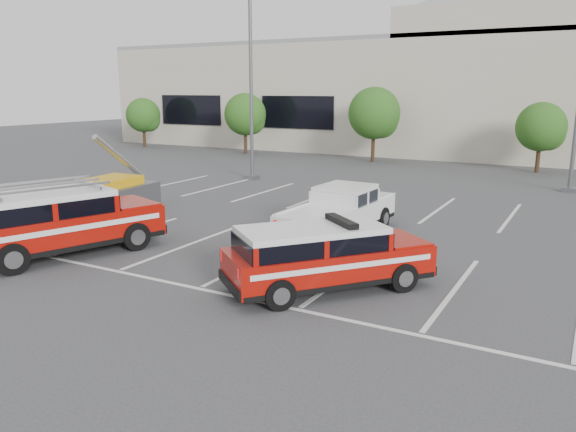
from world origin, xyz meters
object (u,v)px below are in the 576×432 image
tree_left (247,116)px  tree_mid_left (376,115)px  convention_building (487,89)px  tree_mid_right (543,129)px  fire_chief_suv (325,261)px  white_pickup (339,217)px  utility_rig (109,197)px  light_pole_left (251,79)px  ladder_suv (60,226)px  tree_far_left (144,116)px

tree_left → tree_mid_left: size_ratio=0.91×
convention_building → tree_mid_right: bearing=-63.4°
tree_mid_left → fire_chief_suv: (7.57, -23.43, -2.34)m
white_pickup → tree_mid_right: bearing=80.2°
tree_left → utility_rig: (6.51, -19.69, -2.16)m
convention_building → tree_left: bearing=-146.9°
tree_left → light_pole_left: light_pole_left is taller
light_pole_left → ladder_suv: 15.38m
tree_left → convention_building: bearing=33.1°
fire_chief_suv → utility_rig: bearing=-159.1°
light_pole_left → ladder_suv: bearing=-79.2°
white_pickup → utility_rig: bearing=-170.8°
convention_building → light_pole_left: (-8.18, -19.86, 0.47)m
ladder_suv → white_pickup: bearing=63.4°
convention_building → light_pole_left: 21.49m
tree_left → light_pole_left: 12.43m
convention_building → utility_rig: bearing=-106.2°
convention_building → tree_far_left: convention_building is taller
tree_mid_right → convention_building: bearing=116.6°
fire_chief_suv → ladder_suv: ladder_suv is taller
tree_left → tree_mid_left: tree_mid_left is taller
light_pole_left → convention_building: bearing=67.6°
utility_rig → ladder_suv: bearing=-62.2°
tree_left → tree_mid_right: 20.00m
white_pickup → ladder_suv: bearing=-133.3°
tree_left → tree_far_left: bearing=-180.0°
tree_mid_right → utility_rig: (-13.49, -19.69, -1.89)m
tree_far_left → tree_left: size_ratio=0.90×
utility_rig → light_pole_left: bearing=82.2°
tree_mid_right → utility_rig: 23.94m
white_pickup → tree_far_left: bearing=147.0°
tree_mid_left → utility_rig: bearing=-100.1°
utility_rig → tree_left: bearing=102.9°
tree_far_left → fire_chief_suv: tree_far_left is taller
ladder_suv → tree_left: bearing=131.1°
tree_left → light_pole_left: size_ratio=0.43×
tree_mid_left → tree_far_left: bearing=-180.0°
tree_mid_left → ladder_suv: (-0.32, -24.54, -2.19)m
fire_chief_suv → tree_mid_right: bearing=123.7°
tree_far_left → tree_left: bearing=0.0°
white_pickup → utility_rig: (-9.29, -1.03, -0.03)m
tree_mid_left → fire_chief_suv: size_ratio=0.99×
fire_chief_suv → utility_rig: size_ratio=1.28×
light_pole_left → utility_rig: light_pole_left is taller
tree_mid_right → tree_mid_left: bearing=180.0°
convention_building → tree_mid_right: 11.20m
white_pickup → ladder_suv: (-6.12, -5.88, 0.21)m
ladder_suv → light_pole_left: bearing=120.4°
tree_mid_right → white_pickup: bearing=-102.7°
convention_building → tree_far_left: size_ratio=15.04×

